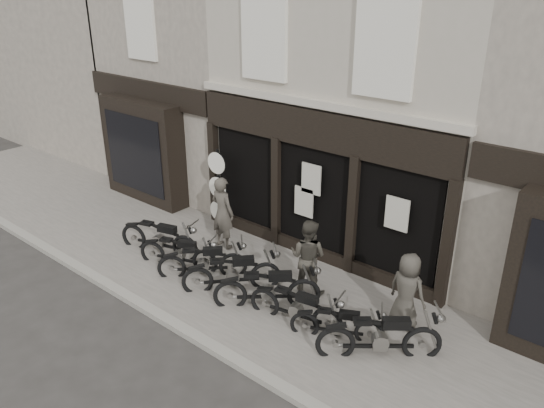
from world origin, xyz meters
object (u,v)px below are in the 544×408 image
Objects in this scene: motorcycle_2 at (204,264)px; motorcycle_5 at (297,310)px; motorcycle_7 at (381,341)px; motorcycle_0 at (160,240)px; man_right at (407,291)px; motorcycle_3 at (233,276)px; motorcycle_6 at (338,327)px; advert_sign_post at (218,194)px; man_left at (223,213)px; motorcycle_1 at (179,255)px; man_centre at (308,257)px; motorcycle_4 at (268,292)px.

motorcycle_5 is at bearing -45.91° from motorcycle_2.
motorcycle_0 is at bearing 140.37° from motorcycle_7.
man_right reaches higher than motorcycle_5.
motorcycle_0 is at bearing 15.93° from man_right.
motorcycle_5 is (1.91, -0.10, -0.03)m from motorcycle_3.
motorcycle_0 is 1.38× the size of man_right.
motorcycle_3 is (0.93, 0.04, 0.03)m from motorcycle_2.
motorcycle_7 is (4.70, 0.11, 0.05)m from motorcycle_2.
man_right is at bearing 28.39° from motorcycle_6.
motorcycle_2 is 0.68× the size of advert_sign_post.
motorcycle_6 is at bearing 164.22° from man_left.
motorcycle_1 is 1.21× the size of man_right.
man_centre is (3.10, 1.11, 0.60)m from motorcycle_1.
man_centre is (-1.48, 0.98, 0.64)m from motorcycle_6.
man_right is at bearing 54.93° from motorcycle_7.
man_centre is at bearing -20.37° from motorcycle_2.
man_right is at bearing -17.11° from motorcycle_4.
motorcycle_2 is 2.59m from man_centre.
man_centre reaches higher than motorcycle_0.
advert_sign_post is at bearing -38.30° from man_left.
motorcycle_5 is 1.86m from motorcycle_7.
motorcycle_5 is 1.20× the size of man_centre.
motorcycle_3 is at bearing -42.30° from advert_sign_post.
motorcycle_6 is 1.06× the size of man_right.
motorcycle_7 is 1.13× the size of man_centre.
motorcycle_4 is at bearing 162.01° from motorcycle_5.
motorcycle_2 is at bearing 138.85° from motorcycle_4.
man_right reaches higher than motorcycle_4.
motorcycle_7 is 2.62m from man_centre.
man_right reaches higher than motorcycle_6.
man_left is 1.01m from advert_sign_post.
man_left is 1.19× the size of man_right.
motorcycle_7 is (0.91, 0.05, 0.10)m from motorcycle_6.
motorcycle_3 is 2.20m from man_left.
motorcycle_7 is 1.02× the size of man_left.
motorcycle_0 is 1.19× the size of motorcycle_4.
motorcycle_0 is 1.31× the size of motorcycle_6.
advert_sign_post is (-0.67, 2.06, 0.82)m from motorcycle_1.
motorcycle_0 is 1.14× the size of motorcycle_7.
motorcycle_4 is at bearing -17.32° from motorcycle_0.
motorcycle_7 is at bearing -43.28° from motorcycle_2.
man_right is at bearing -8.15° from motorcycle_1.
man_left reaches higher than man_right.
man_right is at bearing -6.07° from motorcycle_0.
motorcycle_2 is at bearing 141.48° from motorcycle_7.
motorcycle_3 is 1.14× the size of man_right.
motorcycle_5 is at bearing 145.52° from motorcycle_7.
motorcycle_4 reaches higher than motorcycle_6.
motorcycle_7 is at bearing 167.32° from man_left.
advert_sign_post reaches higher than motorcycle_2.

